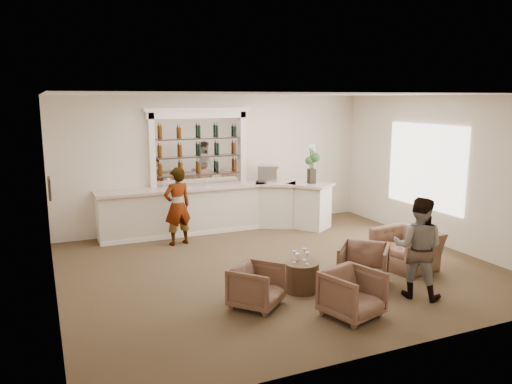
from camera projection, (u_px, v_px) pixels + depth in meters
ground at (278, 267)px, 9.67m from camera, size 8.00×8.00×0.00m
room_shell at (271, 144)px, 9.94m from camera, size 8.04×7.02×3.32m
bar_counter at (218, 208)px, 12.20m from camera, size 5.72×1.80×1.14m
back_bar_alcove at (199, 148)px, 12.17m from camera, size 2.64×0.25×3.00m
cocktail_table at (301, 276)px, 8.48m from camera, size 0.60×0.60×0.50m
sommelier at (177, 206)px, 11.05m from camera, size 0.70×0.53×1.74m
guest at (418, 248)px, 8.13m from camera, size 1.01×1.03×1.67m
armchair_left at (257, 286)px, 7.80m from camera, size 1.03×1.04×0.68m
armchair_center at (352, 294)px, 7.44m from camera, size 0.96×0.98×0.72m
armchair_right at (363, 266)px, 8.63m from camera, size 1.16×1.16×0.76m
armchair_far at (407, 249)px, 9.64m from camera, size 1.14×1.26×0.73m
espresso_machine at (267, 173)px, 12.64m from camera, size 0.60×0.56×0.42m
flower_vase at (312, 161)px, 12.31m from camera, size 0.26×0.26×0.97m
wine_glass_bar_left at (189, 184)px, 11.74m from camera, size 0.07×0.07×0.21m
wine_glass_bar_right at (208, 182)px, 11.93m from camera, size 0.07×0.07×0.21m
wine_glass_tbl_a at (294, 257)px, 8.39m from camera, size 0.07×0.07×0.21m
wine_glass_tbl_b at (304, 254)px, 8.53m from camera, size 0.07×0.07×0.21m
wine_glass_tbl_c at (307, 258)px, 8.31m from camera, size 0.07×0.07×0.21m
napkin_holder at (296, 257)px, 8.54m from camera, size 0.08×0.08×0.12m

